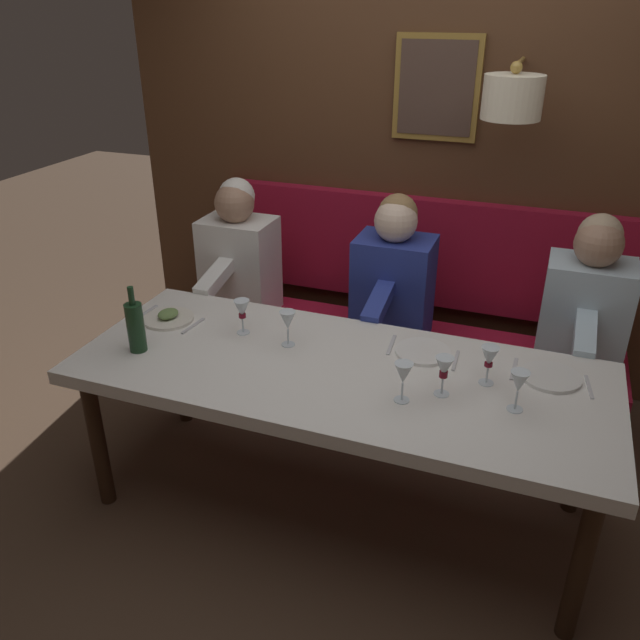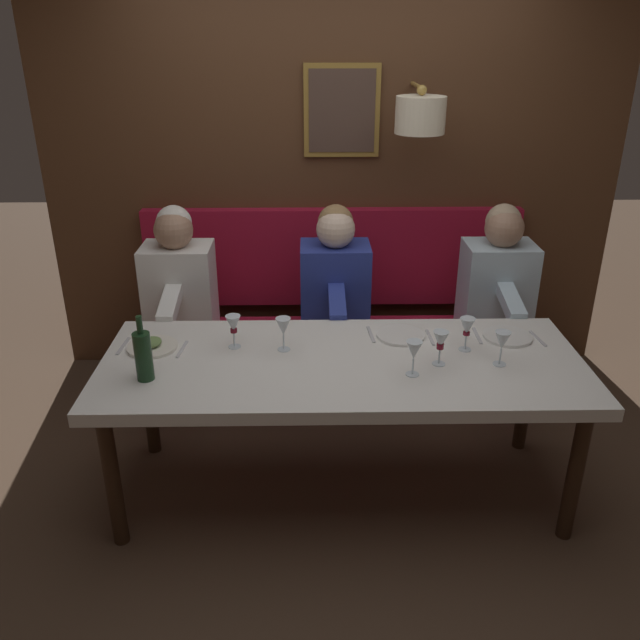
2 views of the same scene
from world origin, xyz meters
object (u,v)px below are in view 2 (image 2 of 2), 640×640
at_px(diner_nearest, 498,276).
at_px(wine_glass_4, 414,351).
at_px(diner_near, 335,277).
at_px(wine_bottle, 143,355).
at_px(wine_glass_5, 467,328).
at_px(dining_table, 342,372).
at_px(wine_glass_2, 502,341).
at_px(wine_glass_1, 283,327).
at_px(diner_middle, 179,278).
at_px(wine_glass_3, 441,341).
at_px(wine_glass_0, 233,325).

xyz_separation_m(diner_nearest, wine_glass_4, (-1.03, 0.65, 0.04)).
bearing_deg(diner_near, wine_bottle, 140.26).
relative_size(diner_near, wine_glass_5, 4.82).
height_order(wine_glass_4, wine_glass_5, same).
relative_size(dining_table, diner_nearest, 2.82).
bearing_deg(wine_glass_2, wine_glass_1, 80.46).
xyz_separation_m(diner_middle, wine_bottle, (-1.05, -0.04, 0.04)).
distance_m(wine_glass_1, wine_glass_3, 0.73).
distance_m(wine_glass_0, wine_glass_3, 0.97).
height_order(wine_glass_1, wine_glass_5, same).
bearing_deg(diner_middle, dining_table, -134.12).
bearing_deg(wine_bottle, wine_glass_2, -86.21).
distance_m(diner_nearest, wine_glass_4, 1.22).
xyz_separation_m(dining_table, diner_nearest, (0.88, -0.95, 0.14)).
bearing_deg(wine_glass_0, wine_glass_3, -101.36).
relative_size(dining_table, wine_bottle, 7.44).
distance_m(diner_near, wine_glass_4, 1.07).
height_order(diner_nearest, wine_bottle, diner_nearest).
relative_size(diner_middle, wine_glass_4, 4.82).
bearing_deg(wine_glass_2, wine_bottle, 93.79).
distance_m(diner_near, diner_middle, 0.91).
relative_size(diner_near, wine_glass_2, 4.82).
distance_m(diner_middle, wine_glass_2, 1.88).
bearing_deg(dining_table, diner_middle, 45.88).
height_order(wine_glass_0, wine_glass_2, same).
bearing_deg(wine_glass_3, diner_near, 25.07).
xyz_separation_m(dining_table, wine_glass_2, (-0.06, -0.71, 0.18)).
bearing_deg(diner_nearest, diner_near, 90.00).
distance_m(dining_table, diner_middle, 1.27).
height_order(diner_middle, wine_glass_4, diner_middle).
xyz_separation_m(diner_middle, wine_glass_1, (-0.77, -0.63, 0.04)).
bearing_deg(wine_glass_4, dining_table, 64.14).
height_order(dining_table, diner_near, diner_near).
bearing_deg(wine_glass_2, diner_nearest, -14.28).
height_order(diner_near, wine_glass_0, diner_near).
bearing_deg(diner_middle, diner_near, -90.00).
xyz_separation_m(dining_table, wine_glass_1, (0.11, 0.27, 0.18)).
relative_size(diner_nearest, wine_glass_0, 4.82).
bearing_deg(wine_glass_3, wine_glass_5, -46.79).
xyz_separation_m(wine_glass_1, wine_glass_3, (-0.16, -0.71, -0.00)).
height_order(wine_glass_5, wine_bottle, wine_bottle).
relative_size(diner_near, wine_bottle, 2.64).
bearing_deg(wine_glass_4, wine_bottle, 90.81).
bearing_deg(wine_bottle, diner_near, -39.74).
xyz_separation_m(wine_glass_0, wine_glass_5, (-0.05, -1.10, 0.00)).
xyz_separation_m(wine_glass_3, wine_bottle, (-0.11, 1.31, 0.00)).
relative_size(diner_nearest, diner_middle, 1.00).
relative_size(wine_glass_4, wine_bottle, 0.55).
bearing_deg(wine_bottle, wine_glass_0, -49.52).
distance_m(dining_table, wine_glass_1, 0.35).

